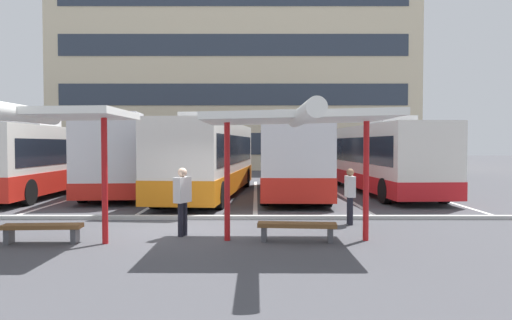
% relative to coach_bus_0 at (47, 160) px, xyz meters
% --- Properties ---
extents(ground_plane, '(160.00, 160.00, 0.00)m').
position_rel_coach_bus_0_xyz_m(ground_plane, '(7.83, -9.64, -1.56)').
color(ground_plane, '#47474C').
extents(terminal_building, '(32.84, 12.35, 24.07)m').
position_rel_coach_bus_0_xyz_m(terminal_building, '(7.86, 24.48, 9.11)').
color(terminal_building, beige).
rests_on(terminal_building, ground).
extents(coach_bus_0, '(2.69, 12.43, 3.44)m').
position_rel_coach_bus_0_xyz_m(coach_bus_0, '(0.00, 0.00, 0.00)').
color(coach_bus_0, silver).
rests_on(coach_bus_0, ground).
extents(coach_bus_1, '(3.41, 10.95, 3.73)m').
position_rel_coach_bus_0_xyz_m(coach_bus_1, '(3.74, 0.14, 0.19)').
color(coach_bus_1, silver).
rests_on(coach_bus_1, ground).
extents(coach_bus_2, '(3.66, 11.91, 3.60)m').
position_rel_coach_bus_0_xyz_m(coach_bus_2, '(7.71, -1.25, 0.09)').
color(coach_bus_2, silver).
rests_on(coach_bus_2, ground).
extents(coach_bus_3, '(2.97, 11.11, 3.73)m').
position_rel_coach_bus_0_xyz_m(coach_bus_3, '(11.43, -0.68, 0.16)').
color(coach_bus_3, silver).
rests_on(coach_bus_3, ground).
extents(coach_bus_4, '(3.19, 11.52, 3.53)m').
position_rel_coach_bus_0_xyz_m(coach_bus_4, '(15.75, 0.07, 0.07)').
color(coach_bus_4, silver).
rests_on(coach_bus_4, ground).
extents(lane_stripe_0, '(0.16, 14.00, 0.01)m').
position_rel_coach_bus_0_xyz_m(lane_stripe_0, '(-1.88, -0.57, -1.56)').
color(lane_stripe_0, white).
rests_on(lane_stripe_0, ground).
extents(lane_stripe_1, '(0.16, 14.00, 0.01)m').
position_rel_coach_bus_0_xyz_m(lane_stripe_1, '(2.01, -0.57, -1.56)').
color(lane_stripe_1, white).
rests_on(lane_stripe_1, ground).
extents(lane_stripe_2, '(0.16, 14.00, 0.01)m').
position_rel_coach_bus_0_xyz_m(lane_stripe_2, '(5.89, -0.57, -1.56)').
color(lane_stripe_2, white).
rests_on(lane_stripe_2, ground).
extents(lane_stripe_3, '(0.16, 14.00, 0.01)m').
position_rel_coach_bus_0_xyz_m(lane_stripe_3, '(9.77, -0.57, -1.56)').
color(lane_stripe_3, white).
rests_on(lane_stripe_3, ground).
extents(lane_stripe_4, '(0.16, 14.00, 0.01)m').
position_rel_coach_bus_0_xyz_m(lane_stripe_4, '(13.66, -0.57, -1.56)').
color(lane_stripe_4, white).
rests_on(lane_stripe_4, ground).
extents(lane_stripe_5, '(0.16, 14.00, 0.01)m').
position_rel_coach_bus_0_xyz_m(lane_stripe_5, '(17.54, -0.57, -1.56)').
color(lane_stripe_5, white).
rests_on(lane_stripe_5, ground).
extents(waiting_shelter_0, '(3.98, 4.58, 3.16)m').
position_rel_coach_bus_0_xyz_m(waiting_shelter_0, '(4.79, -11.55, 1.37)').
color(waiting_shelter_0, red).
rests_on(waiting_shelter_0, ground).
extents(bench_0, '(1.83, 0.52, 0.45)m').
position_rel_coach_bus_0_xyz_m(bench_0, '(4.79, -11.25, -1.23)').
color(bench_0, brown).
rests_on(bench_0, ground).
extents(waiting_shelter_1, '(4.34, 5.32, 3.11)m').
position_rel_coach_bus_0_xyz_m(waiting_shelter_1, '(10.77, -11.20, 1.33)').
color(waiting_shelter_1, red).
rests_on(waiting_shelter_1, ground).
extents(bench_1, '(1.90, 0.59, 0.45)m').
position_rel_coach_bus_0_xyz_m(bench_1, '(10.77, -11.06, -1.22)').
color(bench_1, brown).
rests_on(bench_1, ground).
extents(platform_kerb, '(44.00, 0.24, 0.12)m').
position_rel_coach_bus_0_xyz_m(platform_kerb, '(7.83, -7.79, -1.50)').
color(platform_kerb, '#ADADA8').
rests_on(platform_kerb, ground).
extents(waiting_passenger_0, '(0.42, 0.54, 1.73)m').
position_rel_coach_bus_0_xyz_m(waiting_passenger_0, '(7.94, -10.38, -0.56)').
color(waiting_passenger_0, black).
rests_on(waiting_passenger_0, ground).
extents(waiting_passenger_1, '(0.24, 0.48, 1.62)m').
position_rel_coach_bus_0_xyz_m(waiting_passenger_1, '(12.51, -8.72, -0.64)').
color(waiting_passenger_1, black).
rests_on(waiting_passenger_1, ground).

